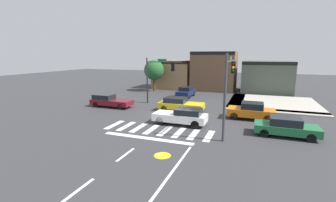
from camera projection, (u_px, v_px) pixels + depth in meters
The scene contains 15 objects.
ground_plane at pixel (176, 116), 22.82m from camera, with size 120.00×120.00×0.00m, color #353538.
crosswalk_near at pixel (158, 130), 18.69m from camera, with size 8.51×2.59×0.01m.
lane_markings at pixel (126, 173), 11.93m from camera, with size 6.80×18.75×0.01m.
bike_detector_marking at pixel (162, 155), 13.96m from camera, with size 1.01×1.01×0.01m.
curb_corner_northeast at pixel (268, 103), 28.54m from camera, with size 10.00×10.60×0.15m.
storefront_row at pixel (219, 73), 39.48m from camera, with size 22.09×6.46×6.30m.
traffic_signal_northwest at pixel (159, 73), 27.96m from camera, with size 4.42×0.32×5.48m.
traffic_signal_southeast at pixel (229, 79), 17.43m from camera, with size 0.32×5.60×5.93m.
car_yellow at pixel (180, 104), 24.87m from camera, with size 4.65×1.93×1.42m.
car_orange at pixel (251, 111), 21.68m from camera, with size 4.14×1.88×1.56m.
car_maroon at pixel (110, 101), 26.80m from camera, with size 4.71×1.77×1.39m.
car_green at pixel (286, 127), 17.16m from camera, with size 4.33×1.84×1.41m.
car_navy at pixel (186, 92), 33.12m from camera, with size 1.73×4.16×1.46m.
car_white at pixel (182, 116), 19.98m from camera, with size 4.48×1.77×1.42m.
roadside_tree at pixel (154, 70), 37.97m from camera, with size 3.18×3.18×4.99m.
Camera 1 is at (7.00, -20.99, 5.83)m, focal length 25.42 mm.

